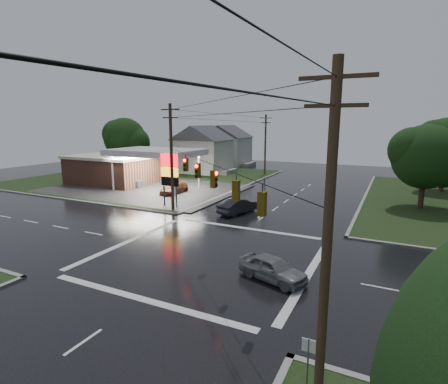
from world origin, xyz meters
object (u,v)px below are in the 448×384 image
at_px(utility_pole_se, 328,234).
at_px(tree_nw_behind, 126,139).
at_px(house_far, 226,145).
at_px(gas_station, 122,167).
at_px(utility_pole_n, 265,144).
at_px(pylon_sign, 170,171).
at_px(utility_pole_nw, 171,156).
at_px(car_pump, 174,188).
at_px(tree_ne_near, 427,157).
at_px(car_north, 238,206).
at_px(house_near, 203,149).
at_px(tree_ne_far, 448,145).

xyz_separation_m(utility_pole_se, tree_nw_behind, (-43.34, 39.49, 0.46)).
height_order(house_far, tree_nw_behind, tree_nw_behind).
relative_size(gas_station, house_far, 2.37).
relative_size(utility_pole_n, tree_nw_behind, 1.05).
relative_size(pylon_sign, utility_pole_nw, 0.55).
bearing_deg(gas_station, utility_pole_se, -39.70).
bearing_deg(car_pump, pylon_sign, -61.29).
bearing_deg(tree_ne_near, tree_nw_behind, 170.53).
distance_m(utility_pole_nw, utility_pole_se, 26.87).
bearing_deg(car_pump, tree_ne_near, 7.83).
height_order(tree_ne_near, car_north, tree_ne_near).
xyz_separation_m(tree_ne_near, car_pump, (-28.47, -5.18, -4.85)).
relative_size(tree_nw_behind, car_pump, 2.04).
height_order(utility_pole_n, tree_nw_behind, utility_pole_n).
relative_size(tree_ne_near, car_north, 1.88).
xyz_separation_m(house_near, tree_ne_far, (38.10, -2.01, 1.77)).
xyz_separation_m(utility_pole_se, tree_ne_far, (7.65, 43.49, 0.46)).
relative_size(utility_pole_nw, car_pump, 2.25).
height_order(pylon_sign, house_far, house_far).
relative_size(utility_pole_n, house_far, 0.95).
xyz_separation_m(gas_station, utility_pole_nw, (16.18, -10.20, 3.17)).
height_order(utility_pole_nw, tree_ne_near, utility_pole_nw).
relative_size(gas_station, pylon_sign, 4.37).
xyz_separation_m(gas_station, house_far, (3.73, 28.30, 1.86)).
xyz_separation_m(pylon_sign, car_pump, (-3.82, 6.32, -3.30)).
height_order(utility_pole_nw, car_pump, utility_pole_nw).
height_order(gas_station, house_near, house_near).
height_order(utility_pole_se, tree_ne_near, utility_pole_se).
bearing_deg(house_near, pylon_sign, -67.72).
relative_size(gas_station, utility_pole_se, 2.38).
relative_size(utility_pole_se, house_near, 1.00).
relative_size(pylon_sign, house_far, 0.54).
bearing_deg(house_near, car_pump, -70.95).
height_order(pylon_sign, car_north, pylon_sign).
relative_size(house_far, tree_ne_near, 1.23).
xyz_separation_m(utility_pole_se, house_far, (-31.45, 57.50, -1.32)).
bearing_deg(car_north, utility_pole_nw, 33.49).
xyz_separation_m(gas_station, car_north, (22.85, -8.24, -1.76)).
bearing_deg(tree_ne_far, tree_ne_near, -104.07).
height_order(house_near, tree_nw_behind, tree_nw_behind).
bearing_deg(house_near, house_far, 94.76).
relative_size(house_near, tree_nw_behind, 1.10).
bearing_deg(tree_ne_near, house_near, 158.24).
xyz_separation_m(house_far, tree_nw_behind, (-11.89, -18.01, 1.77)).
height_order(utility_pole_n, tree_ne_far, utility_pole_n).
distance_m(utility_pole_se, car_north, 24.81).
bearing_deg(tree_nw_behind, gas_station, -51.58).
distance_m(pylon_sign, tree_ne_far, 36.35).
height_order(utility_pole_nw, tree_ne_far, utility_pole_nw).
bearing_deg(car_north, gas_station, -2.69).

